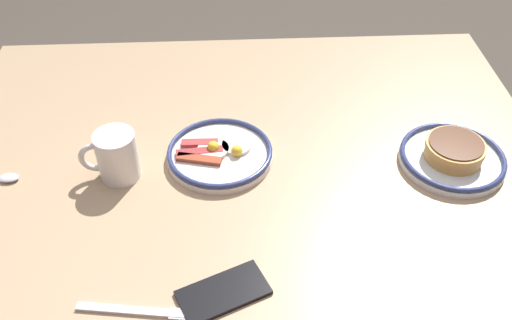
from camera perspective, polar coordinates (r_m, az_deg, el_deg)
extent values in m
cube|color=tan|center=(1.18, -0.94, -0.55)|extent=(1.25, 0.96, 0.05)
cylinder|color=#977D5D|center=(1.79, 15.77, -0.34)|extent=(0.05, 0.05, 0.68)
cylinder|color=#977D5D|center=(1.78, -18.55, -1.51)|extent=(0.05, 0.05, 0.68)
cylinder|color=white|center=(1.22, 19.01, 0.00)|extent=(0.21, 0.21, 0.01)
torus|color=navy|center=(1.21, 19.13, 0.43)|extent=(0.21, 0.21, 0.01)
cylinder|color=gold|center=(1.21, 19.14, 0.46)|extent=(0.11, 0.11, 0.01)
cylinder|color=gold|center=(1.20, 19.27, 0.90)|extent=(0.11, 0.11, 0.01)
cylinder|color=gold|center=(1.20, 19.39, 1.33)|extent=(0.12, 0.12, 0.01)
cylinder|color=#4C2814|center=(1.19, 19.47, 1.61)|extent=(0.11, 0.11, 0.00)
cylinder|color=silver|center=(1.17, -3.63, 0.54)|extent=(0.22, 0.22, 0.01)
torus|color=navy|center=(1.16, -3.66, 0.99)|extent=(0.21, 0.21, 0.01)
cylinder|color=white|center=(1.17, -1.96, 1.48)|extent=(0.06, 0.06, 0.01)
sphere|color=yellow|center=(1.15, -1.93, 0.92)|extent=(0.02, 0.02, 0.02)
cylinder|color=white|center=(1.16, -4.29, 1.07)|extent=(0.06, 0.06, 0.01)
sphere|color=yellow|center=(1.16, -4.31, 1.32)|extent=(0.02, 0.02, 0.02)
cube|color=#A63535|center=(1.18, -5.66, 1.70)|extent=(0.08, 0.02, 0.01)
cube|color=#9B2F31|center=(1.16, -5.69, 0.91)|extent=(0.10, 0.03, 0.01)
cube|color=#9D3E25|center=(1.14, -5.72, 0.10)|extent=(0.09, 0.04, 0.01)
cylinder|color=white|center=(1.13, -13.73, 0.42)|extent=(0.08, 0.08, 0.10)
torus|color=white|center=(1.13, -15.72, 0.26)|extent=(0.07, 0.02, 0.07)
cylinder|color=brown|center=(1.11, -13.99, 1.67)|extent=(0.07, 0.07, 0.01)
cube|color=black|center=(0.94, -3.30, -13.13)|extent=(0.16, 0.12, 0.01)
cube|color=silver|center=(0.94, -12.48, -14.52)|extent=(0.17, 0.04, 0.01)
cube|color=silver|center=(0.92, -7.79, -15.53)|extent=(0.03, 0.01, 0.00)
cube|color=silver|center=(0.92, -7.72, -15.22)|extent=(0.03, 0.01, 0.00)
cube|color=silver|center=(0.93, -7.64, -14.91)|extent=(0.03, 0.01, 0.00)
cube|color=silver|center=(0.93, -7.57, -14.60)|extent=(0.03, 0.01, 0.00)
ellipsoid|color=silver|center=(1.22, -23.56, -1.64)|extent=(0.04, 0.03, 0.01)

